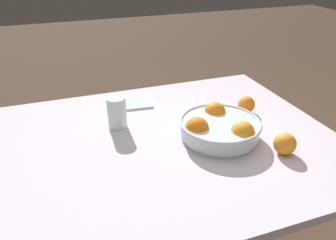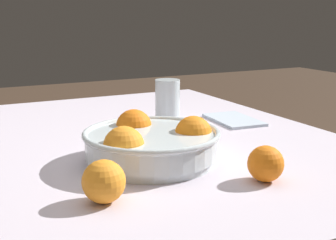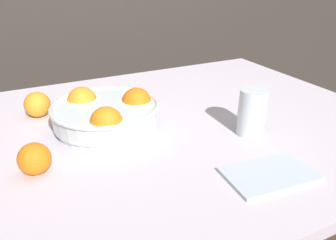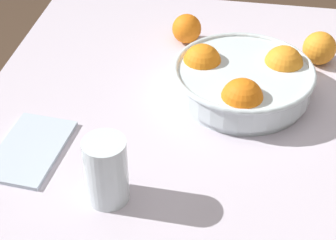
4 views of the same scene
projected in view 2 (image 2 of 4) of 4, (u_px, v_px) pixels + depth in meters
dining_table at (139, 170)px, 1.20m from camera, size 1.22×0.97×0.77m
fruit_bowl at (151, 143)px, 0.99m from camera, size 0.29×0.29×0.10m
juice_glass at (168, 103)px, 1.36m from camera, size 0.07×0.07×0.12m
orange_loose_near_bowl at (104, 182)px, 0.78m from camera, size 0.07×0.07×0.07m
orange_loose_front at (266, 164)px, 0.88m from camera, size 0.07×0.07×0.07m
napkin at (234, 120)px, 1.37m from camera, size 0.20×0.13×0.01m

